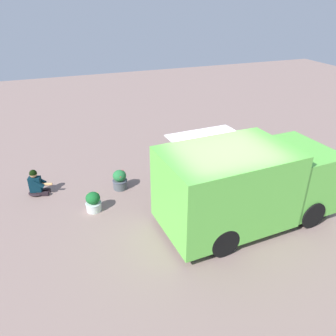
% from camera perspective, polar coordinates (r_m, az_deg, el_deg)
% --- Properties ---
extents(ground_plane, '(40.00, 40.00, 0.00)m').
position_cam_1_polar(ground_plane, '(9.48, 8.44, -8.69)').
color(ground_plane, gray).
extents(food_truck, '(4.79, 2.88, 2.22)m').
position_cam_1_polar(food_truck, '(8.99, 13.03, -3.16)').
color(food_truck, '#65CB48').
rests_on(food_truck, ground_plane).
extents(person_customer, '(0.81, 0.58, 0.85)m').
position_cam_1_polar(person_customer, '(11.08, -21.58, -2.63)').
color(person_customer, black).
rests_on(person_customer, ground_plane).
extents(planter_flowering_near, '(0.46, 0.46, 0.59)m').
position_cam_1_polar(planter_flowering_near, '(9.81, -12.66, -5.67)').
color(planter_flowering_near, silver).
rests_on(planter_flowering_near, ground_plane).
extents(planter_flowering_far, '(0.47, 0.47, 0.64)m').
position_cam_1_polar(planter_flowering_far, '(10.72, -8.25, -2.01)').
color(planter_flowering_far, '#4C5359').
rests_on(planter_flowering_far, ground_plane).
extents(plaza_bench, '(1.80, 1.14, 0.47)m').
position_cam_1_polar(plaza_bench, '(13.61, 15.46, 4.12)').
color(plaza_bench, brown).
rests_on(plaza_bench, ground_plane).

